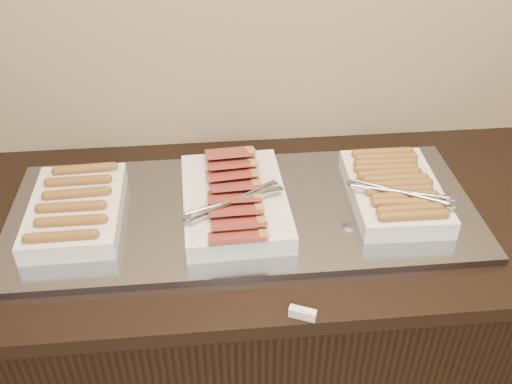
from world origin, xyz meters
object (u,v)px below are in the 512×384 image
dish_center (234,199)px  dish_right (395,190)px  warming_tray (243,211)px  counter (248,328)px  dish_left (76,209)px

dish_center → dish_right: dish_center is taller
dish_center → dish_right: 0.42m
warming_tray → counter: bearing=0.0°
dish_left → dish_center: size_ratio=0.82×
counter → dish_center: 0.50m
warming_tray → dish_left: dish_left is taller
counter → warming_tray: size_ratio=1.72×
warming_tray → dish_left: (-0.42, 0.00, 0.04)m
dish_right → counter: bearing=-178.8°
counter → dish_center: (-0.03, -0.00, 0.50)m
dish_left → dish_center: (0.40, -0.00, 0.00)m
warming_tray → dish_right: dish_right is taller
counter → dish_right: 0.64m
dish_right → dish_center: bearing=-178.3°
dish_center → counter: bearing=4.7°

